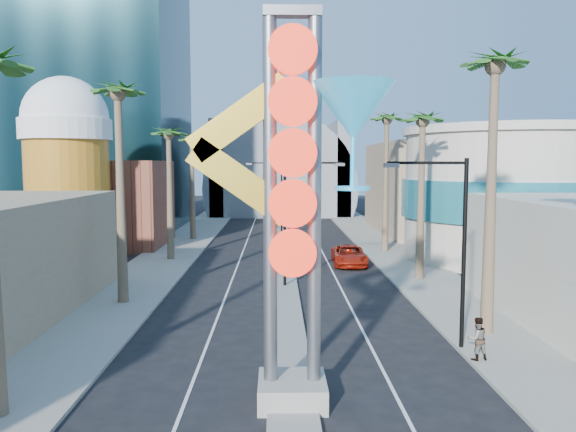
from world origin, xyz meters
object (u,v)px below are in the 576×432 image
object	(u,v)px
neon_sign	(318,179)
pedestrian_b	(477,339)
pedestrian_a	(499,291)
red_pickup	(349,255)

from	to	relation	value
neon_sign	pedestrian_b	xyz separation A→B (m)	(6.48, 3.52, -6.32)
neon_sign	pedestrian_a	world-z (taller)	neon_sign
neon_sign	pedestrian_a	xyz separation A→B (m)	(10.47, 11.37, -6.26)
neon_sign	pedestrian_b	size ratio (longest dim) A/B	7.46
red_pickup	pedestrian_b	xyz separation A→B (m)	(2.26, -21.18, 0.24)
neon_sign	pedestrian_a	distance (m)	16.68
pedestrian_a	pedestrian_b	bearing A→B (deg)	52.74
pedestrian_a	neon_sign	bearing A→B (deg)	37.00
neon_sign	pedestrian_b	bearing A→B (deg)	28.47
neon_sign	red_pickup	xyz separation A→B (m)	(4.23, 24.69, -6.56)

